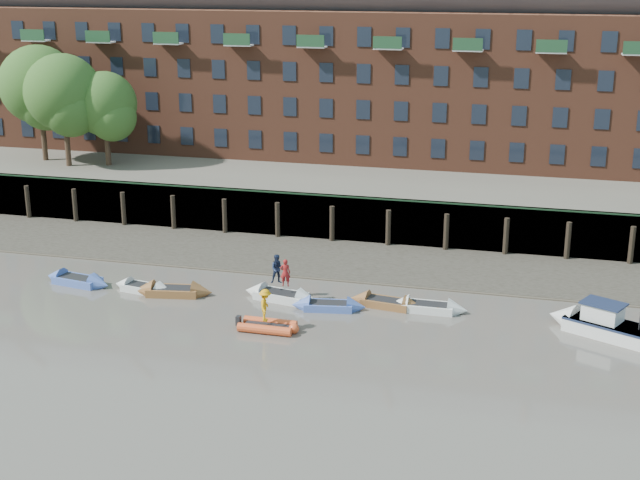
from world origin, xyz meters
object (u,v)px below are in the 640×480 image
(rowboat_1, at_px, (144,288))
(motor_launch, at_px, (592,321))
(rowboat_4, at_px, (329,306))
(rowboat_3, at_px, (281,296))
(person_rower_a, at_px, (285,273))
(rowboat_0, at_px, (77,280))
(rowboat_6, at_px, (428,307))
(rowboat_2, at_px, (173,291))
(rowboat_5, at_px, (386,303))
(rib_tender, at_px, (270,326))
(person_rower_b, at_px, (278,269))
(person_rib_crew, at_px, (265,305))

(rowboat_1, bearing_deg, motor_launch, 10.50)
(rowboat_1, bearing_deg, rowboat_4, 9.43)
(rowboat_3, height_order, person_rower_a, person_rower_a)
(motor_launch, bearing_deg, rowboat_1, 26.73)
(rowboat_0, bearing_deg, rowboat_1, 7.39)
(motor_launch, xyz_separation_m, person_rower_a, (-17.08, 0.27, 1.16))
(rowboat_4, xyz_separation_m, person_rower_a, (-2.75, 0.68, 1.53))
(rowboat_1, height_order, rowboat_6, rowboat_6)
(rowboat_2, xyz_separation_m, rowboat_5, (12.55, 1.32, -0.02))
(rowboat_5, bearing_deg, rib_tender, -129.36)
(person_rower_b, bearing_deg, person_rib_crew, -103.27)
(rowboat_1, bearing_deg, rowboat_5, 14.46)
(rowboat_3, bearing_deg, rowboat_5, 15.19)
(rowboat_0, xyz_separation_m, person_rib_crew, (13.35, -3.91, 1.18))
(person_rower_a, distance_m, person_rib_crew, 4.39)
(rib_tender, xyz_separation_m, motor_launch, (16.64, 4.13, 0.34))
(rowboat_5, relative_size, motor_launch, 0.78)
(rowboat_0, distance_m, person_rower_a, 13.25)
(rowboat_1, height_order, person_rower_b, person_rower_b)
(rib_tender, bearing_deg, motor_launch, 14.31)
(rowboat_5, bearing_deg, person_rower_a, -166.35)
(rowboat_6, bearing_deg, rowboat_2, -175.43)
(rowboat_1, bearing_deg, rowboat_0, -172.42)
(rowboat_0, distance_m, rowboat_3, 12.86)
(rowboat_5, distance_m, person_rower_b, 6.60)
(rowboat_6, distance_m, person_rower_b, 8.97)
(rowboat_3, xyz_separation_m, rowboat_5, (6.13, 0.48, -0.02))
(rowboat_1, relative_size, rowboat_3, 0.87)
(rowboat_5, height_order, rib_tender, rowboat_5)
(rowboat_0, height_order, motor_launch, motor_launch)
(motor_launch, bearing_deg, rowboat_6, 20.97)
(person_rower_a, height_order, person_rower_b, person_rower_b)
(rowboat_6, height_order, person_rower_b, person_rower_b)
(rowboat_2, bearing_deg, rowboat_1, 167.36)
(rib_tender, relative_size, person_rower_b, 1.87)
(rowboat_4, xyz_separation_m, person_rower_b, (-3.32, 1.05, 1.58))
(rowboat_0, xyz_separation_m, rowboat_6, (21.41, 0.96, -0.01))
(person_rower_b, xyz_separation_m, person_rib_crew, (0.77, -4.74, -0.38))
(motor_launch, distance_m, person_rower_a, 17.12)
(rowboat_1, height_order, person_rib_crew, person_rib_crew)
(rowboat_0, xyz_separation_m, rowboat_3, (12.85, 0.56, 0.01))
(rowboat_0, xyz_separation_m, rib_tender, (13.59, -3.93, 0.01))
(rowboat_5, bearing_deg, rowboat_0, -168.87)
(rowboat_0, relative_size, rowboat_6, 1.06)
(rowboat_5, bearing_deg, rowboat_2, -166.02)
(rowboat_4, height_order, rowboat_5, rowboat_5)
(rowboat_0, bearing_deg, motor_launch, 9.87)
(rowboat_2, bearing_deg, rowboat_6, -4.69)
(rowboat_1, distance_m, rowboat_3, 8.38)
(rowboat_4, bearing_deg, rowboat_1, 170.75)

